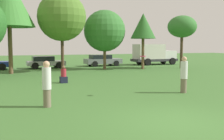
# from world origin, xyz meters

# --- Properties ---
(ground_plane) EXTENTS (120.00, 120.00, 0.00)m
(ground_plane) POSITION_xyz_m (0.00, 0.00, 0.00)
(ground_plane) COLOR #3D6B2D
(person_thrower) EXTENTS (0.33, 0.33, 1.74)m
(person_thrower) POSITION_xyz_m (-3.25, 3.50, 0.89)
(person_thrower) COLOR #726651
(person_thrower) RESTS_ON ground
(person_catcher) EXTENTS (0.35, 0.35, 1.79)m
(person_catcher) POSITION_xyz_m (3.40, 3.88, 0.91)
(person_catcher) COLOR #726651
(person_catcher) RESTS_ON ground
(frisbee) EXTENTS (0.26, 0.26, 0.07)m
(frisbee) POSITION_xyz_m (1.16, 4.00, 1.82)
(frisbee) COLOR #F21E72
(bystander_sitting) EXTENTS (0.45, 0.37, 1.08)m
(bystander_sitting) POSITION_xyz_m (-1.23, 9.60, 0.44)
(bystander_sitting) COLOR #191E33
(bystander_sitting) RESTS_ON ground
(tree_2) EXTENTS (4.09, 4.09, 7.94)m
(tree_2) POSITION_xyz_m (-4.01, 16.62, 5.87)
(tree_2) COLOR brown
(tree_2) RESTS_ON ground
(tree_3) EXTENTS (4.24, 4.24, 6.94)m
(tree_3) POSITION_xyz_m (0.27, 16.52, 4.81)
(tree_3) COLOR #473323
(tree_3) RESTS_ON ground
(tree_4) EXTENTS (4.06, 4.06, 5.79)m
(tree_4) POSITION_xyz_m (4.71, 17.59, 3.75)
(tree_4) COLOR brown
(tree_4) RESTS_ON ground
(tree_5) EXTENTS (2.45, 2.45, 5.46)m
(tree_5) POSITION_xyz_m (8.11, 15.98, 4.19)
(tree_5) COLOR brown
(tree_5) RESTS_ON ground
(tree_6) EXTENTS (2.93, 2.93, 5.37)m
(tree_6) POSITION_xyz_m (12.37, 15.45, 4.22)
(tree_6) COLOR #473323
(tree_6) RESTS_ON ground
(parked_car_silver) EXTENTS (3.83, 1.89, 1.23)m
(parked_car_silver) POSITION_xyz_m (-0.55, 21.03, 0.65)
(parked_car_silver) COLOR #B2B2B7
(parked_car_silver) RESTS_ON ground
(parked_car_grey) EXTENTS (4.15, 1.94, 1.28)m
(parked_car_grey) POSITION_xyz_m (5.95, 21.44, 0.67)
(parked_car_grey) COLOR slate
(parked_car_grey) RESTS_ON ground
(delivery_truck_white) EXTENTS (5.66, 2.27, 2.49)m
(delivery_truck_white) POSITION_xyz_m (12.47, 20.99, 1.31)
(delivery_truck_white) COLOR #2D2D33
(delivery_truck_white) RESTS_ON ground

